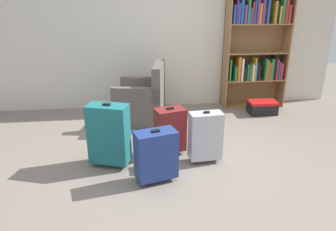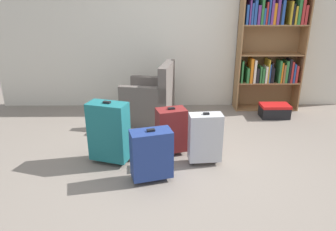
# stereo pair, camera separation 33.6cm
# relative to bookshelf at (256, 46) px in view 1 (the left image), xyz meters

# --- Properties ---
(ground_plane) EXTENTS (10.47, 10.47, 0.00)m
(ground_plane) POSITION_rel_bookshelf_xyz_m (-1.55, -1.98, -1.03)
(ground_plane) COLOR slate
(back_wall) EXTENTS (5.98, 0.10, 2.60)m
(back_wall) POSITION_rel_bookshelf_xyz_m (-1.55, 0.22, 0.27)
(back_wall) COLOR beige
(back_wall) RESTS_ON ground
(bookshelf) EXTENTS (1.04, 0.33, 1.85)m
(bookshelf) POSITION_rel_bookshelf_xyz_m (0.00, 0.00, 0.00)
(bookshelf) COLOR olive
(bookshelf) RESTS_ON ground
(armchair) EXTENTS (0.82, 0.82, 0.90)m
(armchair) POSITION_rel_bookshelf_xyz_m (-1.93, -0.55, -0.72)
(armchair) COLOR #59514C
(armchair) RESTS_ON ground
(mug) EXTENTS (0.12, 0.08, 0.10)m
(mug) POSITION_rel_bookshelf_xyz_m (-1.45, -0.78, -0.98)
(mug) COLOR red
(mug) RESTS_ON ground
(storage_box) EXTENTS (0.45, 0.28, 0.21)m
(storage_box) POSITION_rel_bookshelf_xyz_m (0.03, -0.44, -0.92)
(storage_box) COLOR black
(storage_box) RESTS_ON ground
(suitcase_navy_blue) EXTENTS (0.46, 0.32, 0.58)m
(suitcase_navy_blue) POSITION_rel_bookshelf_xyz_m (-1.86, -2.24, -0.73)
(suitcase_navy_blue) COLOR navy
(suitcase_navy_blue) RESTS_ON ground
(suitcase_silver) EXTENTS (0.38, 0.21, 0.62)m
(suitcase_silver) POSITION_rel_bookshelf_xyz_m (-1.26, -1.89, -0.71)
(suitcase_silver) COLOR #B7BABF
(suitcase_silver) RESTS_ON ground
(suitcase_teal) EXTENTS (0.49, 0.35, 0.75)m
(suitcase_teal) POSITION_rel_bookshelf_xyz_m (-2.35, -1.85, -0.65)
(suitcase_teal) COLOR #19666B
(suitcase_teal) RESTS_ON ground
(suitcase_dark_red) EXTENTS (0.39, 0.31, 0.60)m
(suitcase_dark_red) POSITION_rel_bookshelf_xyz_m (-1.64, -1.65, -0.72)
(suitcase_dark_red) COLOR maroon
(suitcase_dark_red) RESTS_ON ground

